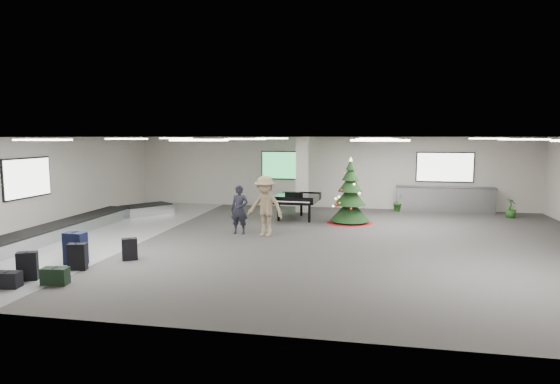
% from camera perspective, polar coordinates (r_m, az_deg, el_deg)
% --- Properties ---
extents(ground, '(18.00, 18.00, 0.00)m').
position_cam_1_polar(ground, '(14.59, 3.50, -5.97)').
color(ground, '#322F2D').
rests_on(ground, ground).
extents(room_envelope, '(18.02, 14.02, 3.21)m').
position_cam_1_polar(room_envelope, '(14.97, 2.44, 3.38)').
color(room_envelope, '#B3ACA4').
rests_on(room_envelope, ground).
extents(baggage_carousel, '(2.28, 9.71, 0.43)m').
position_cam_1_polar(baggage_carousel, '(17.29, -23.32, -3.78)').
color(baggage_carousel, silver).
rests_on(baggage_carousel, ground).
extents(service_counter, '(4.05, 0.65, 1.08)m').
position_cam_1_polar(service_counter, '(21.18, 19.43, -0.84)').
color(service_counter, silver).
rests_on(service_counter, ground).
extents(suitcase_0, '(0.48, 0.40, 0.67)m').
position_cam_1_polar(suitcase_0, '(12.04, -28.41, -7.96)').
color(suitcase_0, black).
rests_on(suitcase_0, ground).
extents(suitcase_1, '(0.46, 0.31, 0.67)m').
position_cam_1_polar(suitcase_1, '(12.43, -23.46, -7.25)').
color(suitcase_1, black).
rests_on(suitcase_1, ground).
extents(pink_suitcase, '(0.48, 0.37, 0.68)m').
position_cam_1_polar(pink_suitcase, '(13.06, -23.71, -6.58)').
color(pink_suitcase, '#DC1C76').
rests_on(pink_suitcase, ground).
extents(suitcase_3, '(0.44, 0.38, 0.60)m').
position_cam_1_polar(suitcase_3, '(12.93, -17.86, -6.65)').
color(suitcase_3, black).
rests_on(suitcase_3, ground).
extents(navy_suitcase, '(0.56, 0.36, 0.85)m').
position_cam_1_polar(navy_suitcase, '(12.94, -23.67, -6.33)').
color(navy_suitcase, black).
rests_on(navy_suitcase, ground).
extents(green_duffel, '(0.59, 0.35, 0.39)m').
position_cam_1_polar(green_duffel, '(11.49, -25.72, -9.22)').
color(green_duffel, black).
rests_on(green_duffel, ground).
extents(suitcase_8, '(0.51, 0.39, 0.69)m').
position_cam_1_polar(suitcase_8, '(13.71, -23.46, -5.93)').
color(suitcase_8, black).
rests_on(suitcase_8, ground).
extents(black_duffel, '(0.57, 0.38, 0.37)m').
position_cam_1_polar(black_duffel, '(11.72, -30.30, -9.23)').
color(black_duffel, black).
rests_on(black_duffel, ground).
extents(christmas_tree, '(1.74, 1.74, 2.48)m').
position_cam_1_polar(christmas_tree, '(17.60, 8.54, -1.02)').
color(christmas_tree, maroon).
rests_on(christmas_tree, ground).
extents(grand_piano, '(1.66, 2.07, 1.13)m').
position_cam_1_polar(grand_piano, '(18.27, 2.14, -0.80)').
color(grand_piano, black).
rests_on(grand_piano, ground).
extents(traveler_a, '(0.60, 0.41, 1.62)m').
position_cam_1_polar(traveler_a, '(15.52, -4.96, -2.16)').
color(traveler_a, black).
rests_on(traveler_a, ground).
extents(traveler_b, '(1.42, 1.06, 1.96)m').
position_cam_1_polar(traveler_b, '(15.11, -1.82, -1.74)').
color(traveler_b, '#856F52').
rests_on(traveler_b, ground).
extents(potted_plant_left, '(0.52, 0.56, 0.82)m').
position_cam_1_polar(potted_plant_left, '(20.77, 14.18, -1.19)').
color(potted_plant_left, '#133812').
rests_on(potted_plant_left, ground).
extents(potted_plant_right, '(0.50, 0.50, 0.78)m').
position_cam_1_polar(potted_plant_right, '(20.72, 26.34, -1.77)').
color(potted_plant_right, '#133812').
rests_on(potted_plant_right, ground).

